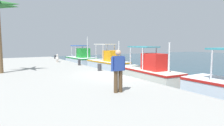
{
  "coord_description": "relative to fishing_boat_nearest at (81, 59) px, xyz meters",
  "views": [
    {
      "loc": [
        9.56,
        -6.32,
        2.68
      ],
      "look_at": [
        -2.81,
        1.13,
        1.17
      ],
      "focal_mm": 30.09,
      "sensor_mm": 36.0,
      "label": 1
    }
  ],
  "objects": [
    {
      "name": "fishing_boat_second",
      "position": [
        6.05,
        0.41,
        -0.01
      ],
      "size": [
        5.07,
        2.37,
        2.91
      ],
      "color": "white",
      "rests_on": "ground"
    },
    {
      "name": "fishing_boat_nearest",
      "position": [
        0.0,
        0.0,
        0.0
      ],
      "size": [
        5.01,
        2.52,
        3.45
      ],
      "color": "white",
      "rests_on": "ground"
    },
    {
      "name": "fisherman_standing",
      "position": [
        16.2,
        -4.97,
        0.99
      ],
      "size": [
        0.27,
        0.6,
        1.64
      ],
      "color": "#4C3823",
      "rests_on": "quay_pier"
    },
    {
      "name": "pelican",
      "position": [
        3.14,
        -3.82,
        0.49
      ],
      "size": [
        0.97,
        0.5,
        0.82
      ],
      "color": "tan",
      "rests_on": "quay_pier"
    },
    {
      "name": "mooring_bollard_second",
      "position": [
        6.93,
        -2.95,
        0.36
      ],
      "size": [
        0.23,
        0.23,
        0.54
      ],
      "primitive_type": "cylinder",
      "color": "#333338",
      "rests_on": "quay_pier"
    },
    {
      "name": "fishing_boat_third",
      "position": [
        12.49,
        -0.13,
        -0.02
      ],
      "size": [
        5.51,
        1.96,
        2.74
      ],
      "color": "silver",
      "rests_on": "ground"
    },
    {
      "name": "quay_pier",
      "position": [
        12.59,
        -7.5,
        -0.31
      ],
      "size": [
        36.0,
        10.0,
        0.8
      ],
      "primitive_type": "cube",
      "color": "#9E9E99",
      "rests_on": "ground"
    },
    {
      "name": "mooring_bollard_third",
      "position": [
        10.73,
        -2.95,
        0.33
      ],
      "size": [
        0.27,
        0.27,
        0.48
      ],
      "primitive_type": "cylinder",
      "color": "#333338",
      "rests_on": "quay_pier"
    },
    {
      "name": "mooring_bollard_nearest",
      "position": [
        -1.17,
        -2.95,
        0.31
      ],
      "size": [
        0.24,
        0.24,
        0.43
      ],
      "primitive_type": "cylinder",
      "color": "#333338",
      "rests_on": "quay_pier"
    }
  ]
}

